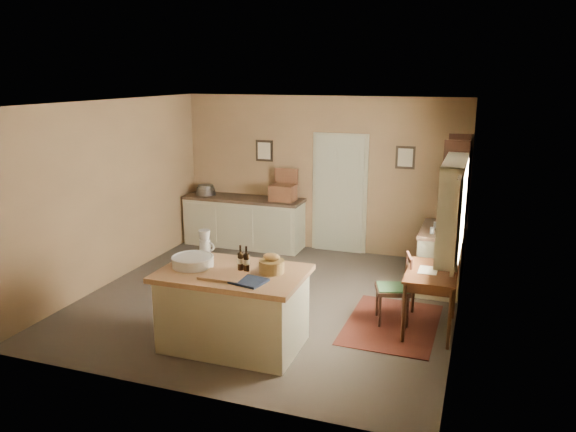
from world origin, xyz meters
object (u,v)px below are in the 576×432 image
writing_desk (432,278)px  shelving_unit (458,208)px  right_cabinet (441,258)px  sideboard (244,220)px  desk_chair (393,290)px  work_island (233,306)px

writing_desk → shelving_unit: shelving_unit is taller
right_cabinet → sideboard: bearing=164.8°
writing_desk → shelving_unit: (0.16, 2.12, 0.40)m
right_cabinet → shelving_unit: shelving_unit is taller
desk_chair → sideboard: bearing=125.9°
work_island → right_cabinet: size_ratio=1.50×
sideboard → right_cabinet: size_ratio=2.00×
sideboard → desk_chair: bearing=-37.9°
shelving_unit → writing_desk: bearing=-94.2°
writing_desk → right_cabinet: 1.51m
right_cabinet → work_island: bearing=-128.3°
right_cabinet → shelving_unit: size_ratio=0.51×
writing_desk → shelving_unit: 2.16m
writing_desk → desk_chair: 0.53m
writing_desk → desk_chair: desk_chair is taller
sideboard → writing_desk: 4.31m
work_island → sideboard: bearing=111.4°
shelving_unit → right_cabinet: bearing=-103.9°
sideboard → right_cabinet: sideboard is taller
writing_desk → right_cabinet: right_cabinet is taller
sideboard → writing_desk: (3.54, -2.45, 0.19)m
work_island → right_cabinet: work_island is taller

